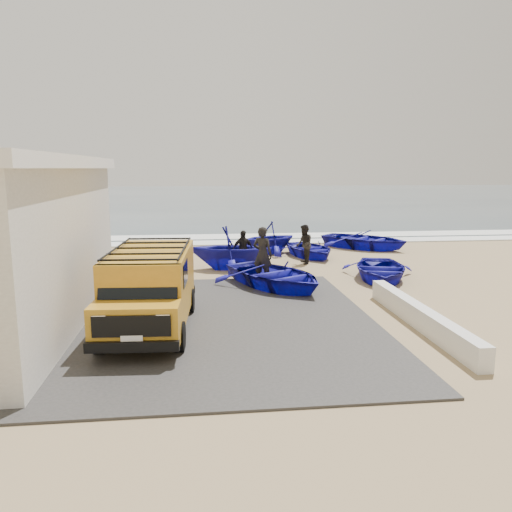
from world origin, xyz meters
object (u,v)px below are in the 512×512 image
van (150,286)px  fisherman_middle (304,244)px  fisherman_back (243,250)px  boat_near_right (380,269)px  boat_mid_right (309,249)px  fisherman_front (263,255)px  parapet (420,317)px  boat_far_right (365,240)px  boat_far_left (268,238)px  boat_mid_left (230,248)px  boat_near_left (275,275)px

van → fisherman_middle: 9.86m
van → fisherman_back: 7.96m
boat_near_right → fisherman_middle: bearing=137.6°
boat_mid_right → fisherman_middle: fisherman_middle is taller
van → fisherman_front: bearing=58.0°
parapet → fisherman_front: bearing=121.0°
van → boat_far_right: size_ratio=1.12×
boat_far_right → fisherman_middle: fisherman_middle is taller
boat_far_left → van: bearing=-50.2°
parapet → boat_mid_left: boat_mid_left is taller
boat_near_left → boat_near_right: bearing=-17.3°
fisherman_front → fisherman_back: fisherman_front is taller
boat_mid_left → boat_near_left: bearing=-151.7°
fisherman_back → van: bearing=-129.7°
fisherman_back → boat_near_left: bearing=-95.1°
van → boat_mid_right: size_ratio=1.40×
van → fisherman_middle: bearing=58.6°
boat_far_left → boat_far_right: boat_far_left is taller
boat_near_right → fisherman_front: size_ratio=1.87×
boat_near_right → parapet: bearing=-84.9°
van → fisherman_middle: van is taller
boat_mid_right → fisherman_middle: (-0.61, -1.64, 0.47)m
boat_mid_left → fisherman_front: fisherman_front is taller
boat_far_right → fisherman_back: bearing=167.0°
boat_far_right → fisherman_back: fisherman_back is taller
van → boat_far_left: size_ratio=1.68×
boat_far_right → boat_near_right: bearing=-151.1°
boat_mid_left → boat_mid_right: size_ratio=0.94×
boat_near_right → fisherman_front: fisherman_front is taller
parapet → van: van is taller
boat_near_right → boat_mid_left: bearing=169.5°
boat_far_right → fisherman_middle: 5.36m
boat_mid_right → boat_far_left: size_ratio=1.20×
boat_near_right → boat_mid_left: boat_mid_left is taller
boat_mid_right → boat_far_right: 3.86m
boat_far_right → fisherman_middle: (-3.89, -3.66, 0.38)m
boat_near_left → fisherman_front: size_ratio=2.15×
boat_near_right → boat_mid_left: size_ratio=1.13×
parapet → boat_far_left: (-2.29, 11.41, 0.49)m
parapet → boat_far_left: bearing=101.4°
boat_near_left → boat_near_right: size_ratio=1.15×
boat_near_left → fisherman_back: 3.55m
boat_mid_left → boat_far_right: 8.35m
parapet → boat_near_left: boat_near_left is taller
parapet → fisherman_back: (-3.80, 8.05, 0.50)m
boat_near_right → boat_far_right: (1.79, 6.97, 0.07)m
boat_far_left → fisherman_back: 3.68m
parapet → boat_near_left: 5.50m
van → boat_mid_left: size_ratio=1.49×
van → boat_near_right: van is taller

